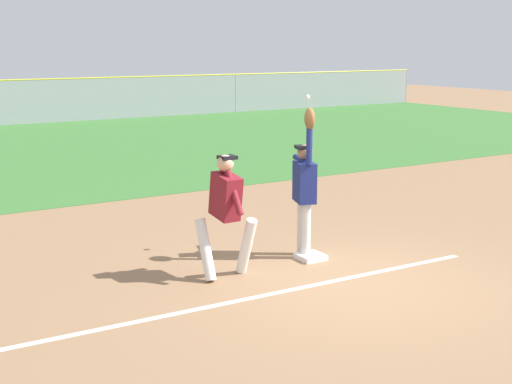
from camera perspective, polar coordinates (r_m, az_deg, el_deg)
The scene contains 9 objects.
ground_plane at distance 9.72m, azimuth 7.47°, elevation -7.23°, with size 68.83×68.83×0.00m, color #936D4C.
outfield_grass at distance 22.29m, azimuth -16.06°, elevation 3.28°, with size 43.33×15.47×0.01m, color #3D7533.
chalk_foul_line at distance 8.21m, azimuth -15.26°, elevation -11.22°, with size 12.00×0.10×0.01m, color white.
first_base at distance 10.64m, azimuth 4.44°, elevation -5.25°, with size 0.38×0.38×0.08m, color white.
fielder at distance 10.51m, azimuth 3.97°, elevation 0.62°, with size 0.41×0.88×2.28m.
runner at distance 9.56m, azimuth -2.46°, elevation -1.24°, with size 0.72×0.84×1.72m.
baseball at distance 10.61m, azimuth 4.19°, elevation 7.67°, with size 0.07×0.07×0.07m, color white.
parked_car_blue at distance 33.43m, azimuth -13.10°, elevation 7.32°, with size 4.42×2.16×1.25m.
parked_car_black at distance 35.11m, azimuth -3.99°, elevation 7.80°, with size 4.47×2.26×1.25m.
Camera 1 is at (-5.83, -7.11, 3.17)m, focal length 49.41 mm.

